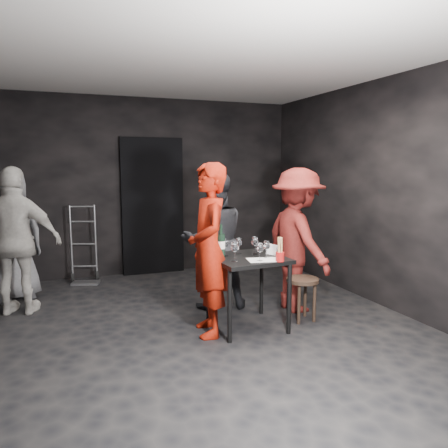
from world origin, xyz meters
name	(u,v)px	position (x,y,z in m)	size (l,w,h in m)	color
floor	(201,325)	(0.00, 0.00, 0.00)	(4.50, 5.00, 0.02)	black
ceiling	(199,61)	(0.00, 0.00, 2.70)	(4.50, 5.00, 0.02)	silver
wall_back	(151,187)	(0.00, 2.50, 1.35)	(4.50, 0.04, 2.70)	black
wall_front	(354,235)	(0.00, -2.50, 1.35)	(4.50, 0.04, 2.70)	black
wall_right	(379,193)	(2.25, 0.00, 1.35)	(0.04, 5.00, 2.70)	black
doorway	(153,206)	(0.00, 2.44, 1.05)	(0.95, 0.10, 2.10)	black
wallbox_upper	(204,180)	(0.85, 2.45, 1.45)	(0.12, 0.06, 0.12)	#B7B7B2
wallbox_lower	(216,183)	(1.05, 2.45, 1.40)	(0.10, 0.06, 0.14)	#B7B7B2
hand_truck	(85,268)	(-1.05, 2.22, 0.21)	(0.38, 0.32, 1.12)	#B2B2B7
tasting_table	(247,266)	(0.44, -0.21, 0.65)	(0.72, 0.72, 0.75)	black
stool	(302,287)	(1.08, -0.24, 0.38)	(0.35, 0.35, 0.47)	black
server_red	(209,238)	(0.01, -0.23, 0.98)	(0.71, 0.47, 1.96)	#9D1606
woman_black	(214,236)	(0.34, 0.52, 0.86)	(0.83, 0.46, 1.71)	black
man_maroon	(298,232)	(1.21, 0.11, 0.91)	(1.18, 0.55, 1.83)	maroon
bystander_cream	(16,232)	(-1.82, 1.10, 0.94)	(1.10, 0.53, 1.88)	beige
bystander_grey	(11,230)	(-1.92, 1.66, 0.89)	(0.87, 0.47, 1.78)	slate
tasting_mat	(264,260)	(0.53, -0.41, 0.75)	(0.32, 0.21, 0.00)	white
wine_glass_a	(235,251)	(0.24, -0.37, 0.86)	(0.08, 0.08, 0.22)	white
wine_glass_b	(225,247)	(0.24, -0.09, 0.85)	(0.07, 0.07, 0.20)	white
wine_glass_c	(239,245)	(0.42, -0.04, 0.84)	(0.07, 0.07, 0.19)	white
wine_glass_d	(260,251)	(0.47, -0.44, 0.85)	(0.08, 0.08, 0.20)	white
wine_glass_e	(267,249)	(0.60, -0.33, 0.85)	(0.07, 0.07, 0.19)	white
wine_glass_f	(255,245)	(0.56, -0.12, 0.85)	(0.08, 0.08, 0.21)	white
wine_bottle	(221,245)	(0.17, -0.16, 0.88)	(0.08, 0.08, 0.34)	black
breadstick_cup	(280,250)	(0.65, -0.52, 0.87)	(0.08, 0.08, 0.26)	#A91412
reserved_card	(272,250)	(0.72, -0.21, 0.81)	(0.09, 0.14, 0.11)	white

